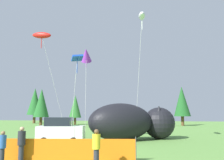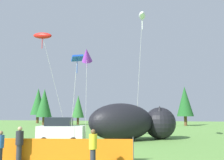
{
  "view_description": "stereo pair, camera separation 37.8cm",
  "coord_description": "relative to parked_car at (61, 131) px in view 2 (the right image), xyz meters",
  "views": [
    {
      "loc": [
        4.25,
        -16.21,
        2.55
      ],
      "look_at": [
        0.65,
        4.65,
        5.31
      ],
      "focal_mm": 40.0,
      "sensor_mm": 36.0,
      "label": 1
    },
    {
      "loc": [
        4.63,
        -16.14,
        2.55
      ],
      "look_at": [
        0.65,
        4.65,
        5.31
      ],
      "focal_mm": 40.0,
      "sensor_mm": 36.0,
      "label": 2
    }
  ],
  "objects": [
    {
      "name": "spectator_in_black_shirt",
      "position": [
        0.95,
        -7.86,
        -0.05
      ],
      "size": [
        0.39,
        0.39,
        1.81
      ],
      "color": "#2D2D38",
      "rests_on": "ground"
    },
    {
      "name": "kite_blue_box",
      "position": [
        1.53,
        -0.58,
        5.9
      ],
      "size": [
        1.21,
        1.23,
        7.33
      ],
      "color": "silver",
      "rests_on": "ground"
    },
    {
      "name": "horizon_tree_mid",
      "position": [
        -13.62,
        24.7,
        3.32
      ],
      "size": [
        2.97,
        2.97,
        7.1
      ],
      "color": "brown",
      "rests_on": "ground"
    },
    {
      "name": "inflatable_cat",
      "position": [
        5.63,
        3.3,
        0.53
      ],
      "size": [
        8.52,
        6.83,
        3.39
      ],
      "rotation": [
        0.0,
        0.0,
        0.57
      ],
      "color": "black",
      "rests_on": "ground"
    },
    {
      "name": "safety_fence",
      "position": [
        2.28,
        -7.37,
        -0.46
      ],
      "size": [
        9.13,
        1.26,
        1.28
      ],
      "rotation": [
        0.0,
        0.0,
        0.13
      ],
      "color": "orange",
      "rests_on": "ground"
    },
    {
      "name": "horizon_tree_northeast",
      "position": [
        -20.69,
        35.89,
        4.12
      ],
      "size": [
        3.52,
        3.52,
        8.41
      ],
      "color": "brown",
      "rests_on": "ground"
    },
    {
      "name": "parked_car",
      "position": [
        0.0,
        0.0,
        0.0
      ],
      "size": [
        4.05,
        2.34,
        2.15
      ],
      "rotation": [
        0.0,
        0.0,
        0.16
      ],
      "color": "white",
      "rests_on": "ground"
    },
    {
      "name": "horizon_tree_west",
      "position": [
        13.07,
        30.69,
        3.66
      ],
      "size": [
        3.21,
        3.21,
        7.66
      ],
      "color": "brown",
      "rests_on": "ground"
    },
    {
      "name": "spectator_in_blue_shirt",
      "position": [
        0.25,
        -8.45,
        -0.16
      ],
      "size": [
        0.35,
        0.35,
        1.62
      ],
      "color": "#2D2D38",
      "rests_on": "ground"
    },
    {
      "name": "kite_red_lizard",
      "position": [
        -2.89,
        1.85,
        8.94
      ],
      "size": [
        3.31,
        2.26,
        10.48
      ],
      "color": "silver",
      "rests_on": "ground"
    },
    {
      "name": "ground_plane",
      "position": [
        3.62,
        -3.95,
        -1.04
      ],
      "size": [
        120.0,
        120.0,
        0.0
      ],
      "primitive_type": "plane",
      "color": "#609342"
    },
    {
      "name": "folding_chair",
      "position": [
        5.89,
        -5.21,
        -0.54
      ],
      "size": [
        0.69,
        0.69,
        0.86
      ],
      "rotation": [
        0.0,
        0.0,
        0.91
      ],
      "color": "black",
      "rests_on": "ground"
    },
    {
      "name": "spectator_in_red_shirt",
      "position": [
        5.08,
        -8.38,
        -0.08
      ],
      "size": [
        0.38,
        0.38,
        1.76
      ],
      "color": "#2D2D38",
      "rests_on": "ground"
    },
    {
      "name": "kite_purple_delta",
      "position": [
        1.23,
        3.21,
        7.16
      ],
      "size": [
        1.32,
        2.02,
        9.06
      ],
      "color": "silver",
      "rests_on": "ground"
    },
    {
      "name": "kite_white_ghost",
      "position": [
        6.84,
        2.01,
        10.3
      ],
      "size": [
        1.28,
        2.6,
        11.92
      ],
      "color": "silver",
      "rests_on": "ground"
    },
    {
      "name": "horizon_tree_east",
      "position": [
        -8.84,
        30.81,
        2.77
      ],
      "size": [
        2.6,
        2.6,
        6.21
      ],
      "color": "brown",
      "rests_on": "ground"
    }
  ]
}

